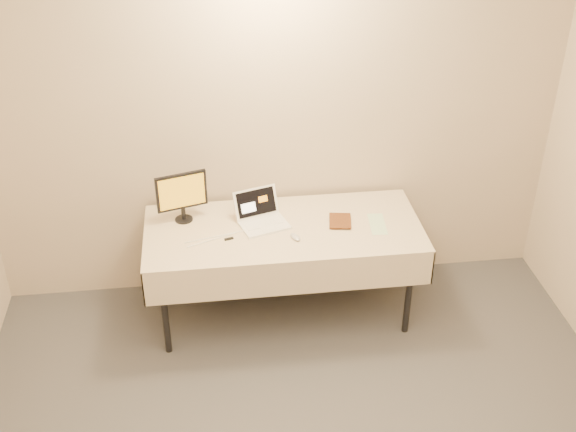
{
  "coord_description": "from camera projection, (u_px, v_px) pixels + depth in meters",
  "views": [
    {
      "loc": [
        -0.48,
        -2.0,
        3.35
      ],
      "look_at": [
        0.02,
        1.99,
        0.86
      ],
      "focal_mm": 45.0,
      "sensor_mm": 36.0,
      "label": 1
    }
  ],
  "objects": [
    {
      "name": "laptop",
      "position": [
        261.0,
        216.0,
        4.87
      ],
      "size": [
        0.38,
        0.37,
        0.2
      ],
      "rotation": [
        0.0,
        0.0,
        0.3
      ],
      "color": "white",
      "rests_on": "table"
    },
    {
      "name": "alarm_clock",
      "position": [
        244.0,
        205.0,
        5.04
      ],
      "size": [
        0.12,
        0.07,
        0.05
      ],
      "rotation": [
        0.0,
        0.0,
        0.18
      ],
      "color": "black",
      "rests_on": "table"
    },
    {
      "name": "clicker",
      "position": [
        295.0,
        237.0,
        4.72
      ],
      "size": [
        0.08,
        0.11,
        0.02
      ],
      "primitive_type": "ellipsoid",
      "rotation": [
        0.0,
        0.0,
        0.4
      ],
      "color": "#B5B5B8",
      "rests_on": "table"
    },
    {
      "name": "back_wall",
      "position": [
        275.0,
        116.0,
        4.9
      ],
      "size": [
        4.0,
        0.1,
        2.7
      ],
      "primitive_type": "cube",
      "color": "#C3B09D",
      "rests_on": "ground"
    },
    {
      "name": "table",
      "position": [
        283.0,
        235.0,
        4.87
      ],
      "size": [
        1.86,
        0.81,
        0.74
      ],
      "color": "black",
      "rests_on": "ground"
    },
    {
      "name": "paper_form",
      "position": [
        377.0,
        224.0,
        4.88
      ],
      "size": [
        0.13,
        0.28,
        0.0
      ],
      "primitive_type": "cube",
      "rotation": [
        0.0,
        0.0,
        -0.08
      ],
      "color": "#B8E0B2",
      "rests_on": "table"
    },
    {
      "name": "book",
      "position": [
        330.0,
        210.0,
        4.84
      ],
      "size": [
        0.15,
        0.04,
        0.2
      ],
      "primitive_type": "imported",
      "rotation": [
        0.0,
        0.0,
        -0.17
      ],
      "color": "brown",
      "rests_on": "table"
    },
    {
      "name": "usb_dongle",
      "position": [
        229.0,
        239.0,
        4.71
      ],
      "size": [
        0.06,
        0.03,
        0.01
      ],
      "primitive_type": "cube",
      "rotation": [
        0.0,
        0.0,
        0.26
      ],
      "color": "black",
      "rests_on": "table"
    },
    {
      "name": "monitor",
      "position": [
        182.0,
        193.0,
        4.81
      ],
      "size": [
        0.34,
        0.15,
        0.36
      ],
      "rotation": [
        0.0,
        0.0,
        0.28
      ],
      "color": "black",
      "rests_on": "table"
    }
  ]
}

